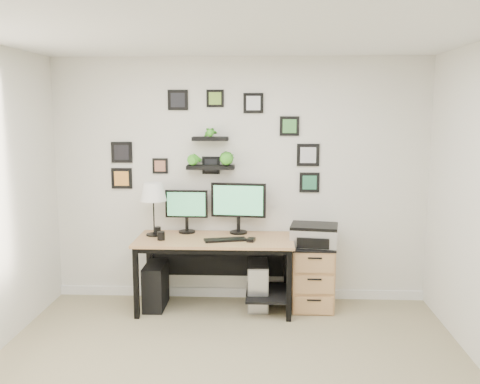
# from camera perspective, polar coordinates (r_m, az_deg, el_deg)

# --- Properties ---
(room) EXTENTS (4.00, 4.00, 4.00)m
(room) POSITION_cam_1_polar(r_m,az_deg,el_deg) (6.00, -0.06, -10.68)
(room) COLOR tan
(room) RESTS_ON ground
(desk) EXTENTS (1.60, 0.70, 0.75)m
(desk) POSITION_cam_1_polar(r_m,az_deg,el_deg) (5.54, -2.31, -6.12)
(desk) COLOR tan
(desk) RESTS_ON ground
(monitor_left) EXTENTS (0.45, 0.18, 0.46)m
(monitor_left) POSITION_cam_1_polar(r_m,az_deg,el_deg) (5.69, -5.72, -1.70)
(monitor_left) COLOR black
(monitor_left) RESTS_ON desk
(monitor_right) EXTENTS (0.58, 0.20, 0.54)m
(monitor_right) POSITION_cam_1_polar(r_m,az_deg,el_deg) (5.62, -0.17, -1.26)
(monitor_right) COLOR black
(monitor_right) RESTS_ON desk
(keyboard) EXTENTS (0.44, 0.24, 0.02)m
(keyboard) POSITION_cam_1_polar(r_m,az_deg,el_deg) (5.37, -1.59, -5.12)
(keyboard) COLOR black
(keyboard) RESTS_ON desk
(mouse) EXTENTS (0.09, 0.12, 0.03)m
(mouse) POSITION_cam_1_polar(r_m,az_deg,el_deg) (5.35, 1.18, -5.12)
(mouse) COLOR black
(mouse) RESTS_ON desk
(table_lamp) EXTENTS (0.27, 0.27, 0.56)m
(table_lamp) POSITION_cam_1_polar(r_m,az_deg,el_deg) (5.59, -9.24, -0.12)
(table_lamp) COLOR black
(table_lamp) RESTS_ON desk
(mug) EXTENTS (0.08, 0.08, 0.09)m
(mug) POSITION_cam_1_polar(r_m,az_deg,el_deg) (5.45, -8.42, -4.65)
(mug) COLOR black
(mug) RESTS_ON desk
(pen_cup) EXTENTS (0.07, 0.07, 0.09)m
(pen_cup) POSITION_cam_1_polar(r_m,az_deg,el_deg) (5.66, -8.78, -4.14)
(pen_cup) COLOR black
(pen_cup) RESTS_ON desk
(pc_tower_black) EXTENTS (0.21, 0.46, 0.46)m
(pc_tower_black) POSITION_cam_1_polar(r_m,az_deg,el_deg) (5.73, -8.98, -9.83)
(pc_tower_black) COLOR black
(pc_tower_black) RESTS_ON ground
(pc_tower_grey) EXTENTS (0.22, 0.48, 0.47)m
(pc_tower_grey) POSITION_cam_1_polar(r_m,az_deg,el_deg) (5.68, 1.91, -9.84)
(pc_tower_grey) COLOR gray
(pc_tower_grey) RESTS_ON ground
(file_cabinet) EXTENTS (0.43, 0.53, 0.67)m
(file_cabinet) POSITION_cam_1_polar(r_m,az_deg,el_deg) (5.68, 7.69, -8.87)
(file_cabinet) COLOR tan
(file_cabinet) RESTS_ON ground
(printer) EXTENTS (0.52, 0.44, 0.21)m
(printer) POSITION_cam_1_polar(r_m,az_deg,el_deg) (5.54, 7.91, -4.56)
(printer) COLOR silver
(printer) RESTS_ON file_cabinet
(wall_decor) EXTENTS (2.24, 0.18, 1.08)m
(wall_decor) POSITION_cam_1_polar(r_m,az_deg,el_deg) (5.64, -2.85, 4.75)
(wall_decor) COLOR black
(wall_decor) RESTS_ON ground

